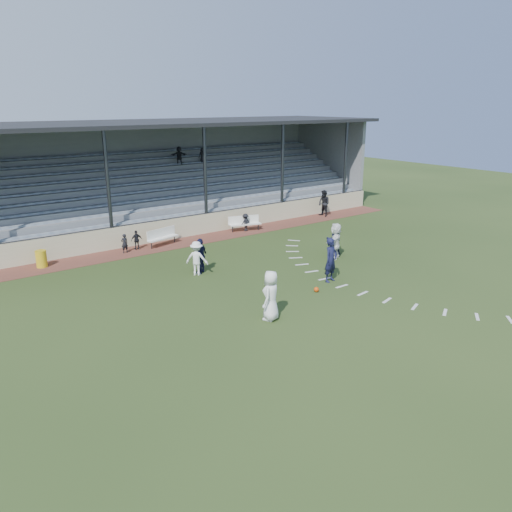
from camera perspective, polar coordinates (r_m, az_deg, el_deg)
The scene contains 19 objects.
ground at distance 20.42m, azimuth 4.21°, elevation -5.16°, with size 90.00×90.00×0.00m, color #293B18.
cinder_track at distance 28.74m, azimuth -9.56°, elevation 1.33°, with size 34.00×2.00×0.02m, color brown.
retaining_wall at distance 29.50m, azimuth -10.56°, elevation 2.87°, with size 34.00×0.18×1.20m, color beige.
bench_left at distance 28.50m, azimuth -10.70°, elevation 2.33°, with size 2.04×0.95×0.95m.
bench_right at distance 31.20m, azimuth -1.34°, elevation 3.92°, with size 2.03×1.02×0.95m.
trash_bin at distance 26.46m, azimuth -23.33°, elevation -0.30°, with size 0.52×0.52×0.83m, color gold.
football at distance 21.43m, azimuth 6.91°, elevation -3.82°, with size 0.22×0.22×0.22m, color #CD430C.
player_white_lead at distance 18.38m, azimuth 1.71°, elevation -4.54°, with size 0.93×0.60×1.90m, color white.
player_navy_lead at distance 22.49m, azimuth 8.56°, elevation -0.46°, with size 0.73×0.48×2.00m, color #131536.
player_navy_mid at distance 26.62m, azimuth 8.86°, elevation 1.93°, with size 0.81×0.63×1.66m, color #131536.
player_white_wing at distance 23.28m, azimuth -6.78°, elevation -0.27°, with size 1.05×0.60×1.62m, color white.
player_navy_wing at distance 23.56m, azimuth -6.32°, elevation 0.04°, with size 0.98×0.41×1.68m, color #131536.
player_white_back at distance 25.88m, azimuth 9.08°, elevation 1.72°, with size 1.74×0.55×1.87m, color white.
official at distance 35.51m, azimuth 7.78°, elevation 5.98°, with size 0.89×0.70×1.84m, color black.
sub_left_near at distance 27.49m, azimuth -14.79°, elevation 1.41°, with size 0.38×0.25×1.04m, color black.
sub_left_far at distance 27.94m, azimuth -13.48°, elevation 1.79°, with size 0.63×0.26×1.07m, color black.
sub_right at distance 31.16m, azimuth -1.21°, elevation 3.87°, with size 0.71×0.41×1.10m, color black.
grandstand at distance 33.39m, azimuth -14.34°, elevation 7.10°, with size 34.60×9.00×6.61m.
penalty_arc at distance 23.16m, azimuth 11.97°, elevation -2.73°, with size 3.89×14.63×0.01m.
Camera 1 is at (-12.43, -14.22, 7.75)m, focal length 35.00 mm.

